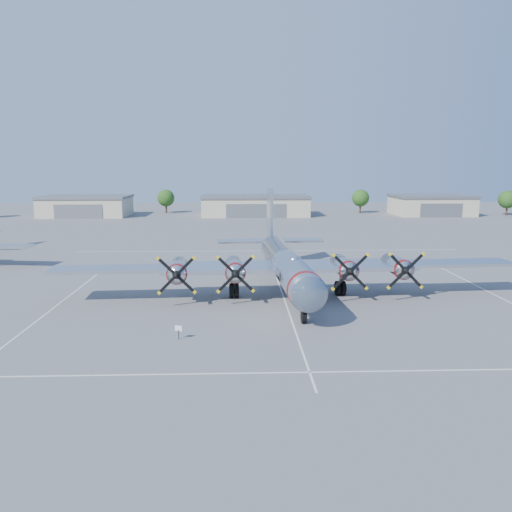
{
  "coord_description": "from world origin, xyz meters",
  "views": [
    {
      "loc": [
        -4.56,
        -52.29,
        13.19
      ],
      "look_at": [
        -2.6,
        2.8,
        3.2
      ],
      "focal_mm": 35.0,
      "sensor_mm": 36.0,
      "label": 1
    }
  ],
  "objects_px": {
    "hangar_center": "(255,205)",
    "hangar_east": "(431,205)",
    "main_bomber_b29": "(285,291)",
    "tree_west": "(166,198)",
    "hangar_west": "(86,206)",
    "tree_east": "(361,198)",
    "tree_far_east": "(507,200)",
    "info_placard": "(179,330)"
  },
  "relations": [
    {
      "from": "tree_west",
      "to": "hangar_west",
      "type": "bearing_deg",
      "value": -158.11
    },
    {
      "from": "hangar_west",
      "to": "tree_west",
      "type": "xyz_separation_m",
      "value": [
        20.0,
        8.04,
        1.51
      ]
    },
    {
      "from": "tree_far_east",
      "to": "main_bomber_b29",
      "type": "bearing_deg",
      "value": -129.93
    },
    {
      "from": "hangar_center",
      "to": "info_placard",
      "type": "distance_m",
      "value": 97.85
    },
    {
      "from": "hangar_east",
      "to": "main_bomber_b29",
      "type": "relative_size",
      "value": 0.44
    },
    {
      "from": "tree_far_east",
      "to": "info_placard",
      "type": "bearing_deg",
      "value": -128.97
    },
    {
      "from": "hangar_east",
      "to": "hangar_center",
      "type": "bearing_deg",
      "value": -180.0
    },
    {
      "from": "tree_west",
      "to": "tree_far_east",
      "type": "distance_m",
      "value": 93.54
    },
    {
      "from": "hangar_center",
      "to": "info_placard",
      "type": "height_order",
      "value": "hangar_center"
    },
    {
      "from": "hangar_east",
      "to": "main_bomber_b29",
      "type": "bearing_deg",
      "value": -119.93
    },
    {
      "from": "info_placard",
      "to": "tree_far_east",
      "type": "bearing_deg",
      "value": 69.82
    },
    {
      "from": "hangar_east",
      "to": "tree_far_east",
      "type": "bearing_deg",
      "value": -5.61
    },
    {
      "from": "hangar_west",
      "to": "tree_far_east",
      "type": "bearing_deg",
      "value": -1.0
    },
    {
      "from": "tree_west",
      "to": "info_placard",
      "type": "bearing_deg",
      "value": -81.48
    },
    {
      "from": "hangar_center",
      "to": "tree_west",
      "type": "bearing_deg",
      "value": 162.18
    },
    {
      "from": "hangar_center",
      "to": "hangar_east",
      "type": "xyz_separation_m",
      "value": [
        48.0,
        0.0,
        0.0
      ]
    },
    {
      "from": "hangar_east",
      "to": "info_placard",
      "type": "bearing_deg",
      "value": -120.43
    },
    {
      "from": "tree_west",
      "to": "info_placard",
      "type": "distance_m",
      "value": 106.67
    },
    {
      "from": "tree_far_east",
      "to": "main_bomber_b29",
      "type": "distance_m",
      "value": 105.51
    },
    {
      "from": "hangar_west",
      "to": "tree_east",
      "type": "xyz_separation_m",
      "value": [
        75.0,
        6.04,
        1.51
      ]
    },
    {
      "from": "hangar_center",
      "to": "info_placard",
      "type": "relative_size",
      "value": 25.84
    },
    {
      "from": "hangar_west",
      "to": "hangar_center",
      "type": "relative_size",
      "value": 0.79
    },
    {
      "from": "hangar_west",
      "to": "info_placard",
      "type": "distance_m",
      "value": 103.78
    },
    {
      "from": "tree_east",
      "to": "main_bomber_b29",
      "type": "bearing_deg",
      "value": -108.47
    },
    {
      "from": "tree_west",
      "to": "main_bomber_b29",
      "type": "distance_m",
      "value": 94.4
    },
    {
      "from": "tree_far_east",
      "to": "info_placard",
      "type": "relative_size",
      "value": 6.0
    },
    {
      "from": "hangar_east",
      "to": "tree_far_east",
      "type": "distance_m",
      "value": 20.15
    },
    {
      "from": "tree_west",
      "to": "main_bomber_b29",
      "type": "xyz_separation_m",
      "value": [
        25.33,
        -90.84,
        -4.22
      ]
    },
    {
      "from": "tree_west",
      "to": "hangar_center",
      "type": "bearing_deg",
      "value": -17.82
    },
    {
      "from": "hangar_center",
      "to": "tree_east",
      "type": "xyz_separation_m",
      "value": [
        30.0,
        6.04,
        1.51
      ]
    },
    {
      "from": "hangar_center",
      "to": "tree_west",
      "type": "height_order",
      "value": "tree_west"
    },
    {
      "from": "hangar_east",
      "to": "main_bomber_b29",
      "type": "xyz_separation_m",
      "value": [
        -47.67,
        -82.8,
        -2.71
      ]
    },
    {
      "from": "tree_west",
      "to": "tree_east",
      "type": "xyz_separation_m",
      "value": [
        55.0,
        -2.0,
        0.0
      ]
    },
    {
      "from": "hangar_center",
      "to": "tree_east",
      "type": "distance_m",
      "value": 30.64
    },
    {
      "from": "hangar_east",
      "to": "tree_west",
      "type": "relative_size",
      "value": 3.1
    },
    {
      "from": "tree_far_east",
      "to": "hangar_center",
      "type": "bearing_deg",
      "value": 178.35
    },
    {
      "from": "tree_west",
      "to": "info_placard",
      "type": "xyz_separation_m",
      "value": [
        15.79,
        -105.43,
        -3.44
      ]
    },
    {
      "from": "hangar_center",
      "to": "hangar_east",
      "type": "distance_m",
      "value": 48.0
    },
    {
      "from": "tree_east",
      "to": "hangar_west",
      "type": "bearing_deg",
      "value": -175.4
    },
    {
      "from": "hangar_west",
      "to": "tree_west",
      "type": "bearing_deg",
      "value": 21.89
    },
    {
      "from": "hangar_east",
      "to": "tree_west",
      "type": "height_order",
      "value": "tree_west"
    },
    {
      "from": "hangar_center",
      "to": "tree_west",
      "type": "relative_size",
      "value": 4.31
    }
  ]
}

